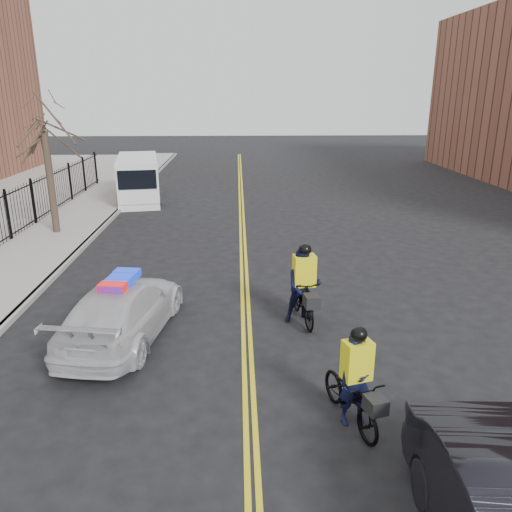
{
  "coord_description": "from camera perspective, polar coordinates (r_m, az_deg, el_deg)",
  "views": [
    {
      "loc": [
        -0.17,
        -9.98,
        5.54
      ],
      "look_at": [
        0.3,
        2.97,
        1.3
      ],
      "focal_mm": 35.0,
      "sensor_mm": 36.0,
      "label": 1
    }
  ],
  "objects": [
    {
      "name": "cyclist_far",
      "position": [
        12.59,
        5.47,
        -4.04
      ],
      "size": [
        1.01,
        2.1,
        2.06
      ],
      "rotation": [
        0.0,
        0.0,
        0.13
      ],
      "color": "black",
      "rests_on": "ground"
    },
    {
      "name": "center_line_left",
      "position": [
        18.81,
        -1.73,
        1.0
      ],
      "size": [
        0.1,
        60.0,
        0.01
      ],
      "primitive_type": "cube",
      "color": "yellow",
      "rests_on": "ground"
    },
    {
      "name": "police_cruiser",
      "position": [
        12.19,
        -14.98,
        -6.0
      ],
      "size": [
        2.6,
        4.94,
        1.52
      ],
      "rotation": [
        0.0,
        0.0,
        2.99
      ],
      "color": "silver",
      "rests_on": "ground"
    },
    {
      "name": "cargo_van",
      "position": [
        27.6,
        -13.29,
        8.47
      ],
      "size": [
        2.94,
        5.82,
        2.33
      ],
      "rotation": [
        0.0,
        0.0,
        0.17
      ],
      "color": "white",
      "rests_on": "ground"
    },
    {
      "name": "center_line_right",
      "position": [
        18.82,
        -1.24,
        1.01
      ],
      "size": [
        0.1,
        60.0,
        0.01
      ],
      "primitive_type": "cube",
      "color": "yellow",
      "rests_on": "ground"
    },
    {
      "name": "street_tree",
      "position": [
        21.41,
        -22.86,
        11.36
      ],
      "size": [
        3.2,
        3.2,
        4.8
      ],
      "color": "#3B2D22",
      "rests_on": "sidewalk"
    },
    {
      "name": "cyclist_near",
      "position": [
        9.13,
        11.27,
        -14.77
      ],
      "size": [
        1.15,
        1.98,
        1.84
      ],
      "rotation": [
        0.0,
        0.0,
        0.28
      ],
      "color": "black",
      "rests_on": "ground"
    },
    {
      "name": "ground",
      "position": [
        11.42,
        -0.99,
        -10.92
      ],
      "size": [
        120.0,
        120.0,
        0.0
      ],
      "primitive_type": "plane",
      "color": "black",
      "rests_on": "ground"
    },
    {
      "name": "sidewalk",
      "position": [
        20.17,
        -23.31,
        0.88
      ],
      "size": [
        3.0,
        60.0,
        0.15
      ],
      "primitive_type": "cube",
      "color": "gray",
      "rests_on": "ground"
    },
    {
      "name": "curb",
      "position": [
        19.68,
        -19.24,
        0.95
      ],
      "size": [
        0.2,
        60.0,
        0.15
      ],
      "primitive_type": "cube",
      "color": "gray",
      "rests_on": "ground"
    }
  ]
}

